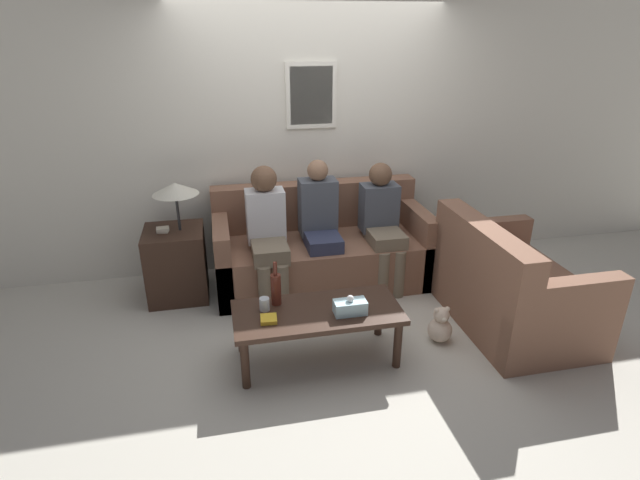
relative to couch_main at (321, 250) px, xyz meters
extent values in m
plane|color=beige|center=(0.00, -0.53, -0.32)|extent=(16.00, 16.00, 0.00)
cube|color=silver|center=(0.00, 0.47, 0.98)|extent=(9.00, 0.06, 2.60)
cube|color=silver|center=(0.00, 0.43, 1.38)|extent=(0.48, 0.02, 0.60)
cube|color=silver|center=(0.00, 0.42, 1.38)|extent=(0.40, 0.01, 0.52)
cube|color=brown|center=(0.00, -0.05, -0.09)|extent=(2.00, 0.89, 0.45)
cube|color=brown|center=(0.00, 0.29, 0.36)|extent=(2.00, 0.20, 0.45)
cube|color=brown|center=(-0.93, -0.05, 0.03)|extent=(0.14, 0.89, 0.70)
cube|color=brown|center=(0.93, -0.05, 0.03)|extent=(0.14, 0.89, 0.70)
cube|color=brown|center=(1.39, -1.10, -0.09)|extent=(0.89, 1.31, 0.45)
cube|color=brown|center=(1.05, -1.10, 0.36)|extent=(0.20, 1.31, 0.45)
cube|color=brown|center=(1.39, -1.68, 0.03)|extent=(0.89, 0.14, 0.70)
cube|color=brown|center=(1.39, -0.52, 0.03)|extent=(0.89, 0.14, 0.70)
cube|color=#382319|center=(-0.29, -1.24, 0.08)|extent=(1.21, 0.55, 0.04)
cylinder|color=#382319|center=(-0.84, -1.46, -0.13)|extent=(0.06, 0.06, 0.38)
cylinder|color=#382319|center=(0.25, -1.46, -0.13)|extent=(0.06, 0.06, 0.38)
cylinder|color=#382319|center=(-0.84, -1.03, -0.13)|extent=(0.06, 0.06, 0.38)
cylinder|color=#382319|center=(0.25, -1.03, -0.13)|extent=(0.06, 0.06, 0.38)
cube|color=#382319|center=(-1.34, -0.04, 0.01)|extent=(0.52, 0.52, 0.65)
cylinder|color=#262628|center=(-1.28, -0.04, 0.51)|extent=(0.02, 0.02, 0.35)
cone|color=beige|center=(-1.28, -0.04, 0.71)|extent=(0.39, 0.39, 0.10)
cube|color=beige|center=(-1.42, -0.07, 0.34)|extent=(0.10, 0.08, 0.02)
cube|color=beige|center=(-1.42, -0.07, 0.36)|extent=(0.11, 0.08, 0.03)
cylinder|color=#562319|center=(-0.57, -1.09, 0.22)|extent=(0.08, 0.08, 0.24)
cylinder|color=#562319|center=(-0.57, -1.09, 0.39)|extent=(0.03, 0.03, 0.10)
cylinder|color=silver|center=(-0.66, -1.16, 0.15)|extent=(0.07, 0.07, 0.09)
cube|color=gold|center=(-0.65, -1.31, 0.12)|extent=(0.12, 0.12, 0.03)
cube|color=silver|center=(-0.07, -1.33, 0.15)|extent=(0.23, 0.12, 0.10)
sphere|color=white|center=(-0.07, -1.33, 0.22)|extent=(0.05, 0.05, 0.05)
cube|color=#756651|center=(-0.53, -0.31, 0.19)|extent=(0.31, 0.44, 0.14)
cylinder|color=#756651|center=(-0.60, -0.53, -0.09)|extent=(0.11, 0.11, 0.45)
cylinder|color=#756651|center=(-0.45, -0.53, -0.09)|extent=(0.11, 0.11, 0.45)
cube|color=silver|center=(-0.53, -0.09, 0.42)|extent=(0.34, 0.22, 0.47)
sphere|color=brown|center=(-0.53, -0.09, 0.76)|extent=(0.23, 0.23, 0.23)
cube|color=#2D334C|center=(-0.03, -0.23, 0.19)|extent=(0.31, 0.41, 0.14)
cylinder|color=#2D334C|center=(-0.11, -0.44, -0.09)|extent=(0.11, 0.11, 0.45)
cylinder|color=#2D334C|center=(0.04, -0.44, -0.09)|extent=(0.11, 0.11, 0.45)
cube|color=#474C56|center=(-0.03, -0.02, 0.45)|extent=(0.34, 0.22, 0.52)
sphere|color=#8C664C|center=(-0.03, -0.02, 0.79)|extent=(0.19, 0.19, 0.19)
cube|color=#756651|center=(0.55, -0.27, 0.19)|extent=(0.31, 0.42, 0.14)
cylinder|color=#756651|center=(0.47, -0.47, -0.09)|extent=(0.11, 0.11, 0.45)
cylinder|color=#756651|center=(0.62, -0.47, -0.09)|extent=(0.11, 0.11, 0.45)
cube|color=#474C56|center=(0.55, -0.06, 0.41)|extent=(0.34, 0.22, 0.45)
sphere|color=brown|center=(0.55, -0.06, 0.73)|extent=(0.21, 0.21, 0.21)
sphere|color=beige|center=(0.70, -1.22, -0.22)|extent=(0.19, 0.19, 0.19)
sphere|color=beige|center=(0.70, -1.22, -0.08)|extent=(0.12, 0.12, 0.12)
sphere|color=beige|center=(0.65, -1.22, -0.04)|extent=(0.04, 0.04, 0.04)
sphere|color=beige|center=(0.74, -1.22, -0.04)|extent=(0.04, 0.04, 0.04)
sphere|color=#FFEAD1|center=(0.70, -1.27, -0.09)|extent=(0.05, 0.05, 0.05)
camera|label=1|loc=(-0.92, -4.27, 1.98)|focal=28.00mm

